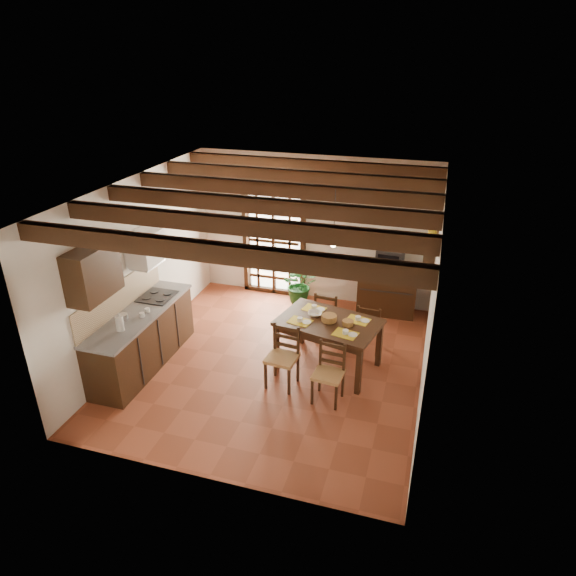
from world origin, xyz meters
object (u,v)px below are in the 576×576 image
at_px(chair_near_right, 328,384).
at_px(sideboard, 387,291).
at_px(potted_plant, 300,283).
at_px(chair_near_left, 282,368).
at_px(dining_table, 329,327).
at_px(chair_far_left, 328,324).
at_px(crt_tv, 390,259).
at_px(pendant_lamp, 334,239).
at_px(chair_far_right, 369,335).
at_px(kitchen_counter, 142,338).

relative_size(chair_near_right, sideboard, 0.83).
bearing_deg(chair_near_right, potted_plant, 119.07).
xyz_separation_m(chair_near_left, chair_near_right, (0.72, -0.17, -0.02)).
height_order(dining_table, sideboard, sideboard).
bearing_deg(chair_far_left, chair_near_right, 108.96).
height_order(chair_near_right, crt_tv, crt_tv).
distance_m(dining_table, chair_far_left, 0.95).
distance_m(potted_plant, pendant_lamp, 2.36).
bearing_deg(chair_far_left, chair_near_left, 82.93).
relative_size(chair_near_left, chair_far_left, 1.04).
bearing_deg(pendant_lamp, chair_far_left, 104.70).
height_order(chair_far_right, sideboard, sideboard).
height_order(dining_table, chair_near_right, chair_near_right).
relative_size(kitchen_counter, chair_far_right, 2.61).
bearing_deg(dining_table, chair_near_left, -116.14).
bearing_deg(chair_far_left, potted_plant, -43.78).
bearing_deg(dining_table, kitchen_counter, -151.66).
bearing_deg(sideboard, chair_near_left, -114.98).
xyz_separation_m(kitchen_counter, dining_table, (2.77, 0.76, 0.23)).
bearing_deg(chair_far_right, chair_near_left, 54.42).
bearing_deg(chair_near_right, sideboard, 86.21).
bearing_deg(chair_near_left, kitchen_counter, -171.41).
bearing_deg(chair_far_left, dining_table, 108.97).
height_order(crt_tv, pendant_lamp, pendant_lamp).
xyz_separation_m(kitchen_counter, pendant_lamp, (2.77, 0.86, 1.60)).
relative_size(chair_near_right, potted_plant, 0.47).
xyz_separation_m(kitchen_counter, crt_tv, (3.42, 2.82, 0.61)).
xyz_separation_m(dining_table, potted_plant, (-0.91, 1.68, -0.13)).
height_order(kitchen_counter, potted_plant, potted_plant).
bearing_deg(chair_far_right, potted_plant, -31.65).
distance_m(sideboard, crt_tv, 0.64).
distance_m(chair_far_right, potted_plant, 1.79).
xyz_separation_m(dining_table, chair_near_right, (0.19, -0.82, -0.43)).
bearing_deg(chair_near_left, crt_tv, 72.25).
xyz_separation_m(kitchen_counter, chair_far_right, (3.31, 1.42, -0.20)).
xyz_separation_m(chair_near_left, potted_plant, (-0.38, 2.33, 0.28)).
xyz_separation_m(kitchen_counter, sideboard, (3.42, 2.83, -0.03)).
bearing_deg(chair_near_left, chair_far_left, 82.82).
xyz_separation_m(chair_near_right, crt_tv, (0.46, 2.88, 0.81)).
height_order(chair_far_right, potted_plant, potted_plant).
bearing_deg(crt_tv, chair_near_right, -95.02).
distance_m(sideboard, potted_plant, 1.61).
relative_size(dining_table, chair_far_left, 1.85).
height_order(kitchen_counter, chair_far_right, kitchen_counter).
relative_size(chair_far_left, chair_far_right, 1.04).
relative_size(dining_table, pendant_lamp, 1.97).
bearing_deg(pendant_lamp, dining_table, -90.00).
height_order(chair_near_right, chair_far_right, chair_near_right).
height_order(kitchen_counter, chair_far_left, kitchen_counter).
xyz_separation_m(chair_far_right, sideboard, (0.12, 1.40, 0.18)).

